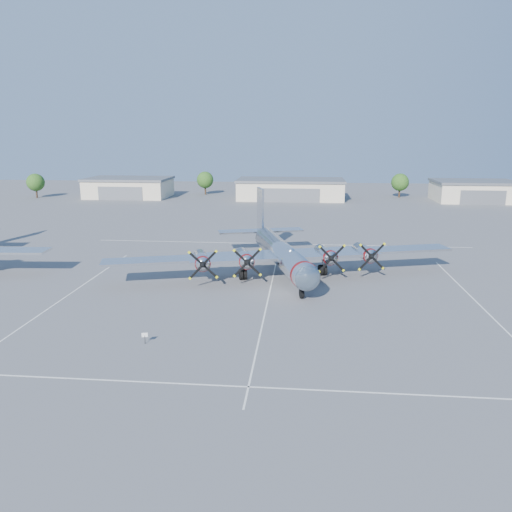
# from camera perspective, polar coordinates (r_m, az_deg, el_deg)

# --- Properties ---
(ground) EXTENTS (260.00, 260.00, 0.00)m
(ground) POSITION_cam_1_polar(r_m,az_deg,el_deg) (56.40, 1.59, -4.03)
(ground) COLOR #505053
(ground) RESTS_ON ground
(parking_lines) EXTENTS (60.00, 50.08, 0.01)m
(parking_lines) POSITION_cam_1_polar(r_m,az_deg,el_deg) (54.74, 1.47, -4.59)
(parking_lines) COLOR silver
(parking_lines) RESTS_ON ground
(hangar_west) EXTENTS (22.60, 14.60, 5.40)m
(hangar_west) POSITION_cam_1_polar(r_m,az_deg,el_deg) (144.70, -14.31, 7.61)
(hangar_west) COLOR beige
(hangar_west) RESTS_ON ground
(hangar_center) EXTENTS (28.60, 14.60, 5.40)m
(hangar_center) POSITION_cam_1_polar(r_m,az_deg,el_deg) (136.36, 3.97, 7.65)
(hangar_center) COLOR beige
(hangar_center) RESTS_ON ground
(hangar_east) EXTENTS (20.60, 14.60, 5.40)m
(hangar_east) POSITION_cam_1_polar(r_m,az_deg,el_deg) (143.38, 23.66, 6.83)
(hangar_east) COLOR beige
(hangar_east) RESTS_ON ground
(tree_far_west) EXTENTS (4.80, 4.80, 6.64)m
(tree_far_west) POSITION_cam_1_polar(r_m,az_deg,el_deg) (151.29, -23.89, 7.69)
(tree_far_west) COLOR #382619
(tree_far_west) RESTS_ON ground
(tree_west) EXTENTS (4.80, 4.80, 6.64)m
(tree_west) POSITION_cam_1_polar(r_m,az_deg,el_deg) (146.96, -5.84, 8.64)
(tree_west) COLOR #382619
(tree_west) RESTS_ON ground
(tree_east) EXTENTS (4.80, 4.80, 6.64)m
(tree_east) POSITION_cam_1_polar(r_m,az_deg,el_deg) (144.61, 16.13, 8.10)
(tree_east) COLOR #382619
(tree_east) RESTS_ON ground
(main_bomber_b29) EXTENTS (49.50, 40.28, 9.50)m
(main_bomber_b29) POSITION_cam_1_polar(r_m,az_deg,el_deg) (63.50, 2.73, -1.99)
(main_bomber_b29) COLOR silver
(main_bomber_b29) RESTS_ON ground
(info_placard) EXTENTS (0.51, 0.16, 0.98)m
(info_placard) POSITION_cam_1_polar(r_m,az_deg,el_deg) (43.56, -12.60, -8.92)
(info_placard) COLOR black
(info_placard) RESTS_ON ground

